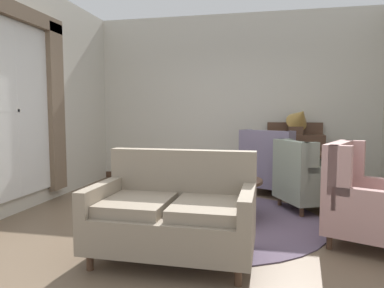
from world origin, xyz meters
TOP-DOWN VIEW (x-y plane):
  - ground at (0.00, 0.00)m, footprint 7.78×7.78m
  - wall_back at (0.00, 2.78)m, footprint 5.41×0.08m
  - wall_left at (-2.63, 0.83)m, footprint 0.08×3.89m
  - baseboard_back at (0.00, 2.73)m, footprint 5.25×0.03m
  - area_rug at (0.00, 0.30)m, footprint 2.68×2.68m
  - window_with_curtains at (-2.53, 0.12)m, footprint 0.12×1.88m
  - coffee_table at (0.13, 0.43)m, footprint 0.91×0.91m
  - porcelain_vase at (0.10, 0.39)m, footprint 0.15×0.15m
  - settee at (-0.20, -0.88)m, footprint 1.45×0.88m
  - armchair_foreground_right at (0.70, 1.87)m, footprint 1.13×1.10m
  - armchair_near_sideboard at (1.57, -0.18)m, footprint 1.07×1.06m
  - armchair_far_left at (1.17, 1.00)m, footprint 1.06×1.01m
  - side_table at (1.45, 1.49)m, footprint 0.58×0.58m
  - sideboard at (1.11, 2.48)m, footprint 0.96×0.38m
  - gramophone at (1.17, 2.39)m, footprint 0.51×0.58m

SIDE VIEW (x-z plane):
  - ground at x=0.00m, z-range 0.00..0.00m
  - area_rug at x=0.00m, z-range 0.00..0.01m
  - baseboard_back at x=0.00m, z-range 0.00..0.12m
  - settee at x=-0.20m, z-range -0.07..0.88m
  - coffee_table at x=0.13m, z-range 0.16..0.65m
  - armchair_far_left at x=1.17m, z-range -0.06..0.89m
  - armchair_near_sideboard at x=1.57m, z-range -0.08..0.94m
  - armchair_foreground_right at x=0.70m, z-range -0.08..0.96m
  - side_table at x=1.45m, z-range 0.08..0.82m
  - sideboard at x=1.11m, z-range -0.04..1.11m
  - porcelain_vase at x=0.10m, z-range 0.47..0.79m
  - gramophone at x=1.17m, z-range 0.94..1.49m
  - window_with_curtains at x=-2.53m, z-range 0.23..2.78m
  - wall_back at x=0.00m, z-range 0.00..3.14m
  - wall_left at x=-2.63m, z-range 0.00..3.14m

